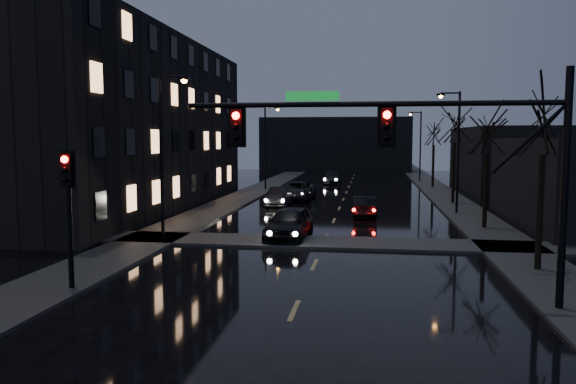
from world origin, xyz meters
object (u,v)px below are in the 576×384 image
(oncoming_car_b, at_px, (279,197))
(oncoming_car_a, at_px, (289,223))
(oncoming_car_d, at_px, (332,177))
(lead_car, at_px, (364,206))
(oncoming_car_c, at_px, (297,191))

(oncoming_car_b, bearing_deg, oncoming_car_a, -77.55)
(oncoming_car_d, bearing_deg, lead_car, -87.41)
(oncoming_car_d, bearing_deg, oncoming_car_a, -95.56)
(oncoming_car_b, bearing_deg, lead_car, -35.80)
(lead_car, bearing_deg, oncoming_car_c, -62.26)
(oncoming_car_b, height_order, oncoming_car_d, oncoming_car_b)
(oncoming_car_a, height_order, oncoming_car_b, oncoming_car_a)
(oncoming_car_c, height_order, oncoming_car_d, oncoming_car_c)
(lead_car, bearing_deg, oncoming_car_d, -84.33)
(oncoming_car_a, xyz_separation_m, oncoming_car_d, (-0.21, 34.07, -0.12))
(oncoming_car_a, xyz_separation_m, lead_car, (3.60, 8.59, -0.14))
(oncoming_car_b, relative_size, lead_car, 1.06)
(oncoming_car_a, height_order, oncoming_car_d, oncoming_car_a)
(oncoming_car_c, bearing_deg, lead_car, -57.05)
(oncoming_car_b, relative_size, oncoming_car_c, 0.81)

